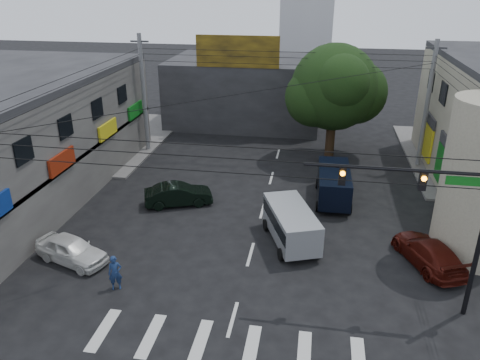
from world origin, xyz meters
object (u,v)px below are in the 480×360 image
(utility_pole_far_left, at_px, (144,95))
(street_tree, at_px, (334,87))
(silver_minivan, at_px, (291,226))
(traffic_officer, at_px, (115,273))
(dark_sedan, at_px, (178,194))
(traffic_gantry, at_px, (441,208))
(utility_pole_far_right, at_px, (427,106))
(white_compact, at_px, (71,250))
(maroon_sedan, at_px, (428,252))
(navy_van, at_px, (334,185))

(utility_pole_far_left, bearing_deg, street_tree, 3.95)
(utility_pole_far_left, distance_m, silver_minivan, 17.98)
(utility_pole_far_left, distance_m, traffic_officer, 18.87)
(street_tree, relative_size, dark_sedan, 1.99)
(silver_minivan, bearing_deg, traffic_officer, 104.79)
(traffic_gantry, xyz_separation_m, traffic_officer, (-13.39, -0.82, -3.99))
(utility_pole_far_right, distance_m, white_compact, 25.30)
(street_tree, distance_m, silver_minivan, 14.36)
(maroon_sedan, relative_size, navy_van, 0.98)
(white_compact, xyz_separation_m, silver_minivan, (10.54, 3.61, 0.32))
(traffic_gantry, height_order, maroon_sedan, traffic_gantry)
(dark_sedan, bearing_deg, navy_van, -97.39)
(street_tree, relative_size, maroon_sedan, 1.77)
(traffic_gantry, distance_m, maroon_sedan, 5.57)
(street_tree, height_order, utility_pole_far_right, utility_pole_far_right)
(street_tree, relative_size, traffic_officer, 5.20)
(silver_minivan, bearing_deg, dark_sedan, 43.99)
(utility_pole_far_right, xyz_separation_m, silver_minivan, (-8.58, -12.48, -3.62))
(utility_pole_far_left, bearing_deg, dark_sedan, -59.93)
(utility_pole_far_left, distance_m, white_compact, 16.67)
(dark_sedan, bearing_deg, maroon_sedan, -128.06)
(utility_pole_far_right, distance_m, traffic_officer, 24.29)
(street_tree, height_order, maroon_sedan, street_tree)
(dark_sedan, height_order, traffic_officer, traffic_officer)
(maroon_sedan, distance_m, navy_van, 7.95)
(utility_pole_far_left, height_order, navy_van, utility_pole_far_left)
(traffic_officer, bearing_deg, navy_van, 26.17)
(street_tree, bearing_deg, dark_sedan, -132.43)
(utility_pole_far_left, xyz_separation_m, white_compact, (1.88, -16.09, -3.94))
(white_compact, height_order, silver_minivan, silver_minivan)
(white_compact, bearing_deg, dark_sedan, -6.67)
(traffic_gantry, height_order, silver_minivan, traffic_gantry)
(utility_pole_far_right, bearing_deg, traffic_officer, -132.03)
(traffic_gantry, distance_m, utility_pole_far_left, 25.00)
(utility_pole_far_left, bearing_deg, traffic_gantry, -42.86)
(traffic_gantry, distance_m, dark_sedan, 15.82)
(utility_pole_far_left, bearing_deg, utility_pole_far_right, 0.00)
(traffic_officer, bearing_deg, dark_sedan, 65.62)
(street_tree, distance_m, traffic_officer, 21.62)
(utility_pole_far_right, distance_m, navy_van, 9.98)
(utility_pole_far_left, xyz_separation_m, dark_sedan, (5.27, -9.10, -3.92))
(traffic_gantry, xyz_separation_m, navy_van, (-3.63, 10.16, -3.83))
(maroon_sedan, relative_size, traffic_officer, 2.95)
(traffic_officer, bearing_deg, silver_minivan, 13.31)
(street_tree, bearing_deg, navy_van, -88.60)
(utility_pole_far_left, xyz_separation_m, maroon_sedan, (19.17, -13.41, -3.94))
(maroon_sedan, xyz_separation_m, navy_van, (-4.48, 6.56, 0.34))
(traffic_gantry, height_order, utility_pole_far_left, utility_pole_far_left)
(white_compact, bearing_deg, traffic_officer, -100.40)
(street_tree, xyz_separation_m, traffic_officer, (-9.57, -18.82, -4.64))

